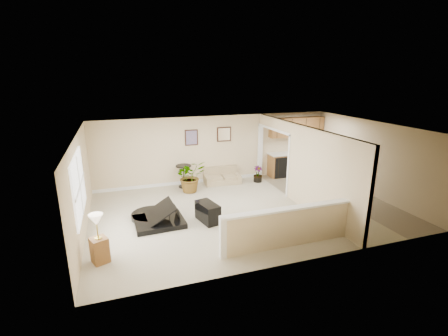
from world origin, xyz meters
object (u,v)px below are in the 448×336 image
object	(u,v)px
loveseat	(222,175)
accent_table	(184,173)
palm_plant	(190,176)
piano_bench	(208,212)
lamp_stand	(99,242)
small_plant	(258,175)
piano	(156,205)

from	to	relation	value
loveseat	accent_table	size ratio (longest dim) A/B	1.67
accent_table	palm_plant	size ratio (longest dim) A/B	0.71
piano_bench	lamp_stand	world-z (taller)	lamp_stand
small_plant	lamp_stand	distance (m)	6.81
piano_bench	small_plant	xyz separation A→B (m)	(2.76, 2.73, -0.01)
accent_table	lamp_stand	size ratio (longest dim) A/B	0.72
loveseat	small_plant	xyz separation A→B (m)	(1.34, -0.35, -0.03)
palm_plant	loveseat	bearing A→B (deg)	23.51
loveseat	small_plant	world-z (taller)	loveseat
loveseat	lamp_stand	bearing A→B (deg)	-131.34
palm_plant	small_plant	size ratio (longest dim) A/B	1.87
lamp_stand	accent_table	bearing A→B (deg)	57.09
piano_bench	small_plant	world-z (taller)	small_plant
loveseat	piano_bench	bearing A→B (deg)	-111.68
accent_table	palm_plant	world-z (taller)	palm_plant
accent_table	small_plant	bearing A→B (deg)	-6.26
small_plant	palm_plant	bearing A→B (deg)	-175.10
accent_table	lamp_stand	xyz separation A→B (m)	(-2.75, -4.25, -0.04)
loveseat	accent_table	bearing A→B (deg)	-175.24
loveseat	lamp_stand	distance (m)	6.02
piano_bench	small_plant	size ratio (longest dim) A/B	1.31
piano	loveseat	world-z (taller)	piano
piano	loveseat	xyz separation A→B (m)	(2.77, 2.69, -0.23)
accent_table	small_plant	world-z (taller)	accent_table
piano	small_plant	world-z (taller)	piano
lamp_stand	loveseat	bearing A→B (deg)	45.60
piano_bench	loveseat	bearing A→B (deg)	65.27
palm_plant	piano	bearing A→B (deg)	-124.24
palm_plant	lamp_stand	world-z (taller)	lamp_stand
loveseat	lamp_stand	xyz separation A→B (m)	(-4.21, -4.30, 0.19)
accent_table	lamp_stand	world-z (taller)	lamp_stand
piano_bench	palm_plant	bearing A→B (deg)	88.05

